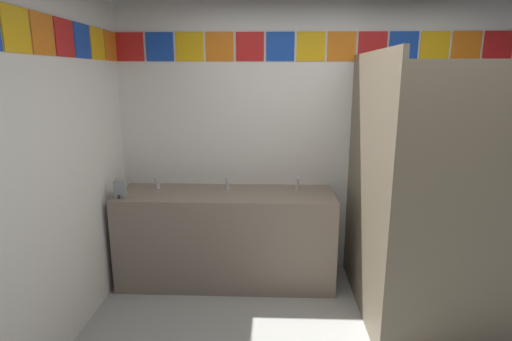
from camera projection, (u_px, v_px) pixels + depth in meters
name	position (u px, v px, depth m)	size (l,w,h in m)	color
wall_back	(322.00, 136.00, 3.85)	(3.81, 0.09, 2.64)	white
wall_side	(13.00, 176.00, 2.31)	(0.09, 3.23, 2.64)	white
vanity_counter	(227.00, 236.00, 3.75)	(1.94, 0.61, 0.85)	gray
faucet_left	(157.00, 184.00, 3.76)	(0.04, 0.10, 0.14)	silver
faucet_center	(227.00, 184.00, 3.73)	(0.04, 0.10, 0.14)	silver
faucet_right	(298.00, 185.00, 3.71)	(0.04, 0.10, 0.14)	silver
soap_dispenser	(120.00, 189.00, 3.49)	(0.09, 0.09, 0.16)	gray
stall_divider	(398.00, 197.00, 2.93)	(0.92, 1.40, 2.06)	#726651
toilet	(419.00, 262.00, 3.53)	(0.39, 0.49, 0.74)	white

